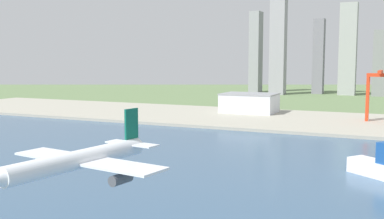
{
  "coord_description": "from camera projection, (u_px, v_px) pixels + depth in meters",
  "views": [
    {
      "loc": [
        55.97,
        96.13,
        53.03
      ],
      "look_at": [
        -16.52,
        253.67,
        34.34
      ],
      "focal_mm": 42.94,
      "sensor_mm": 36.0,
      "label": 1
    }
  ],
  "objects": [
    {
      "name": "distant_skyline",
      "position": [
        324.0,
        55.0,
        705.18
      ],
      "size": [
        261.15,
        70.11,
        145.28
      ],
      "color": "gray",
      "rests_on": "ground"
    },
    {
      "name": "ground_plane",
      "position": [
        266.0,
        175.0,
        213.08
      ],
      "size": [
        2400.0,
        2400.0,
        0.0
      ],
      "primitive_type": "plane",
      "color": "#617A4D"
    },
    {
      "name": "port_crane_red",
      "position": [
        380.0,
        86.0,
        376.58
      ],
      "size": [
        21.24,
        37.56,
        42.46
      ],
      "color": "red",
      "rests_on": "industrial_pier"
    },
    {
      "name": "industrial_pier",
      "position": [
        328.0,
        122.0,
        384.56
      ],
      "size": [
        840.0,
        140.0,
        2.5
      ],
      "primitive_type": "cube",
      "color": "#A5A190",
      "rests_on": "ground"
    },
    {
      "name": "water_bay",
      "position": [
        219.0,
        214.0,
        158.88
      ],
      "size": [
        840.0,
        360.0,
        0.15
      ],
      "primitive_type": "cube",
      "color": "#385675",
      "rests_on": "ground"
    },
    {
      "name": "airplane_landing",
      "position": [
        79.0,
        160.0,
        97.67
      ],
      "size": [
        39.56,
        42.23,
        13.42
      ],
      "color": "white"
    },
    {
      "name": "warehouse_main",
      "position": [
        249.0,
        103.0,
        445.21
      ],
      "size": [
        51.75,
        37.88,
        18.53
      ],
      "color": "silver",
      "rests_on": "industrial_pier"
    }
  ]
}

